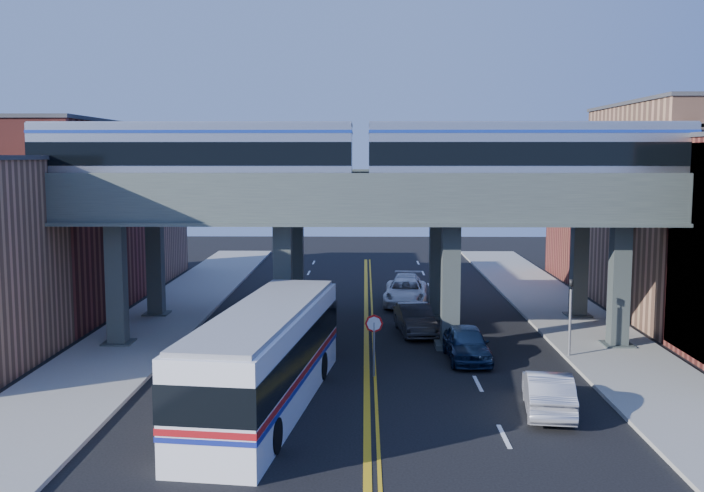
{
  "coord_description": "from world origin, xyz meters",
  "views": [
    {
      "loc": [
        -0.09,
        -28.91,
        9.17
      ],
      "look_at": [
        -0.66,
        5.77,
        5.17
      ],
      "focal_mm": 40.0,
      "sensor_mm": 36.0,
      "label": 1
    }
  ],
  "objects_px": {
    "transit_train": "(527,155)",
    "stop_sign": "(374,335)",
    "car_lane_b": "(415,319)",
    "car_lane_a": "(467,343)",
    "car_lane_d": "(406,287)",
    "transit_bus": "(265,359)",
    "traffic_signal": "(570,309)",
    "car_lane_c": "(406,292)",
    "car_parked_curb": "(548,392)"
  },
  "relations": [
    {
      "from": "transit_train",
      "to": "stop_sign",
      "type": "relative_size",
      "value": 17.49
    },
    {
      "from": "transit_train",
      "to": "car_lane_b",
      "type": "xyz_separation_m",
      "value": [
        -4.97,
        2.93,
        -8.46
      ]
    },
    {
      "from": "car_lane_a",
      "to": "car_lane_b",
      "type": "bearing_deg",
      "value": 108.86
    },
    {
      "from": "car_lane_d",
      "to": "transit_train",
      "type": "bearing_deg",
      "value": -62.95
    },
    {
      "from": "transit_bus",
      "to": "car_lane_b",
      "type": "relative_size",
      "value": 3.01
    },
    {
      "from": "stop_sign",
      "to": "car_lane_a",
      "type": "xyz_separation_m",
      "value": [
        4.21,
        2.66,
        -0.98
      ]
    },
    {
      "from": "transit_bus",
      "to": "car_lane_b",
      "type": "distance_m",
      "value": 13.6
    },
    {
      "from": "car_lane_b",
      "to": "car_lane_d",
      "type": "height_order",
      "value": "car_lane_b"
    },
    {
      "from": "traffic_signal",
      "to": "transit_bus",
      "type": "xyz_separation_m",
      "value": [
        -12.9,
        -7.11,
        -0.49
      ]
    },
    {
      "from": "car_lane_c",
      "to": "car_parked_curb",
      "type": "relative_size",
      "value": 1.22
    },
    {
      "from": "stop_sign",
      "to": "car_lane_a",
      "type": "relative_size",
      "value": 0.58
    },
    {
      "from": "car_lane_b",
      "to": "car_lane_d",
      "type": "distance_m",
      "value": 10.31
    },
    {
      "from": "transit_train",
      "to": "traffic_signal",
      "type": "xyz_separation_m",
      "value": [
        1.7,
        -2.0,
        -6.92
      ]
    },
    {
      "from": "car_lane_b",
      "to": "car_parked_curb",
      "type": "height_order",
      "value": "car_lane_b"
    },
    {
      "from": "transit_bus",
      "to": "car_lane_b",
      "type": "xyz_separation_m",
      "value": [
        6.23,
        12.04,
        -1.04
      ]
    },
    {
      "from": "transit_train",
      "to": "car_parked_curb",
      "type": "bearing_deg",
      "value": -95.98
    },
    {
      "from": "transit_bus",
      "to": "car_lane_d",
      "type": "bearing_deg",
      "value": -8.42
    },
    {
      "from": "transit_bus",
      "to": "car_lane_a",
      "type": "distance_m",
      "value": 10.69
    },
    {
      "from": "car_lane_a",
      "to": "car_lane_b",
      "type": "xyz_separation_m",
      "value": [
        -1.98,
        5.28,
        -0.01
      ]
    },
    {
      "from": "stop_sign",
      "to": "car_lane_c",
      "type": "xyz_separation_m",
      "value": [
        2.14,
        15.91,
        -0.98
      ]
    },
    {
      "from": "car_parked_curb",
      "to": "car_lane_b",
      "type": "bearing_deg",
      "value": -64.42
    },
    {
      "from": "transit_train",
      "to": "car_lane_c",
      "type": "relative_size",
      "value": 8.23
    },
    {
      "from": "car_lane_b",
      "to": "transit_train",
      "type": "bearing_deg",
      "value": -37.14
    },
    {
      "from": "stop_sign",
      "to": "traffic_signal",
      "type": "height_order",
      "value": "traffic_signal"
    },
    {
      "from": "transit_bus",
      "to": "car_lane_a",
      "type": "xyz_separation_m",
      "value": [
        8.21,
        6.76,
        -1.03
      ]
    },
    {
      "from": "traffic_signal",
      "to": "car_lane_a",
      "type": "distance_m",
      "value": 4.94
    },
    {
      "from": "stop_sign",
      "to": "car_lane_c",
      "type": "distance_m",
      "value": 16.08
    },
    {
      "from": "transit_train",
      "to": "car_parked_curb",
      "type": "distance_m",
      "value": 12.77
    },
    {
      "from": "car_lane_b",
      "to": "car_lane_c",
      "type": "bearing_deg",
      "value": 84.03
    },
    {
      "from": "traffic_signal",
      "to": "stop_sign",
      "type": "bearing_deg",
      "value": -161.37
    },
    {
      "from": "traffic_signal",
      "to": "car_lane_d",
      "type": "distance_m",
      "value": 16.7
    },
    {
      "from": "traffic_signal",
      "to": "car_lane_d",
      "type": "bearing_deg",
      "value": 113.53
    },
    {
      "from": "car_lane_a",
      "to": "car_parked_curb",
      "type": "height_order",
      "value": "car_lane_a"
    },
    {
      "from": "transit_bus",
      "to": "car_lane_c",
      "type": "xyz_separation_m",
      "value": [
        6.15,
        20.01,
        -1.03
      ]
    },
    {
      "from": "car_lane_c",
      "to": "car_lane_d",
      "type": "xyz_separation_m",
      "value": [
        0.12,
        2.34,
        -0.03
      ]
    },
    {
      "from": "car_lane_a",
      "to": "car_lane_d",
      "type": "relative_size",
      "value": 0.89
    },
    {
      "from": "transit_bus",
      "to": "car_parked_curb",
      "type": "xyz_separation_m",
      "value": [
        10.2,
        -0.4,
        -1.05
      ]
    },
    {
      "from": "traffic_signal",
      "to": "transit_train",
      "type": "bearing_deg",
      "value": 130.42
    },
    {
      "from": "traffic_signal",
      "to": "car_lane_b",
      "type": "height_order",
      "value": "traffic_signal"
    },
    {
      "from": "stop_sign",
      "to": "transit_train",
      "type": "bearing_deg",
      "value": 34.79
    },
    {
      "from": "car_lane_a",
      "to": "transit_bus",
      "type": "bearing_deg",
      "value": -142.27
    },
    {
      "from": "transit_train",
      "to": "car_lane_d",
      "type": "xyz_separation_m",
      "value": [
        -4.93,
        13.24,
        -8.47
      ]
    },
    {
      "from": "car_lane_a",
      "to": "car_lane_c",
      "type": "relative_size",
      "value": 0.82
    },
    {
      "from": "transit_train",
      "to": "car_lane_a",
      "type": "bearing_deg",
      "value": -141.87
    },
    {
      "from": "car_lane_d",
      "to": "car_lane_c",
      "type": "bearing_deg",
      "value": -86.3
    },
    {
      "from": "traffic_signal",
      "to": "transit_bus",
      "type": "bearing_deg",
      "value": -151.16
    },
    {
      "from": "transit_bus",
      "to": "car_lane_d",
      "type": "distance_m",
      "value": 23.24
    },
    {
      "from": "transit_train",
      "to": "car_lane_d",
      "type": "height_order",
      "value": "transit_train"
    },
    {
      "from": "transit_bus",
      "to": "car_lane_a",
      "type": "bearing_deg",
      "value": -43.3
    },
    {
      "from": "car_lane_a",
      "to": "car_parked_curb",
      "type": "xyz_separation_m",
      "value": [
        1.99,
        -7.17,
        -0.02
      ]
    }
  ]
}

